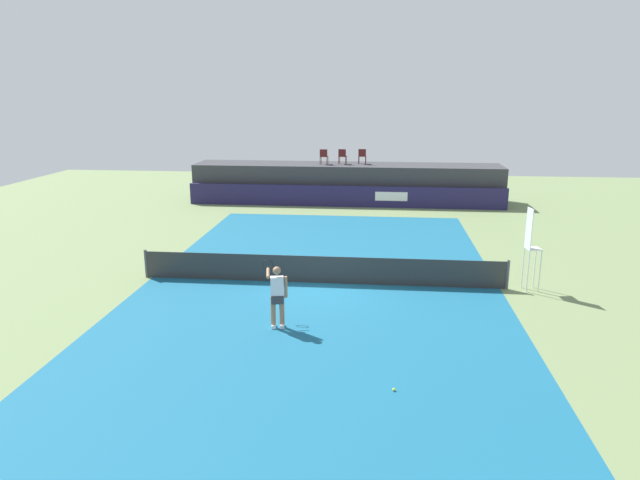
{
  "coord_description": "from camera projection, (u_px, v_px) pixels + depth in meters",
  "views": [
    {
      "loc": [
        1.87,
        -18.67,
        6.39
      ],
      "look_at": [
        -0.25,
        2.0,
        1.0
      ],
      "focal_mm": 32.35,
      "sensor_mm": 36.0,
      "label": 1
    }
  ],
  "objects": [
    {
      "name": "tennis_ball",
      "position": [
        394.0,
        389.0,
        12.64
      ],
      "size": [
        0.07,
        0.07,
        0.07
      ],
      "primitive_type": "sphere",
      "color": "#D8EA33",
      "rests_on": "court_inner"
    },
    {
      "name": "ground_plane",
      "position": [
        329.0,
        258.0,
        22.66
      ],
      "size": [
        48.0,
        48.0,
        0.0
      ],
      "primitive_type": "plane",
      "color": "#6B7F51"
    },
    {
      "name": "spectator_chair_left",
      "position": [
        342.0,
        156.0,
        33.83
      ],
      "size": [
        0.48,
        0.48,
        0.89
      ],
      "color": "#561919",
      "rests_on": "spectator_platform"
    },
    {
      "name": "spectator_platform",
      "position": [
        347.0,
        183.0,
        34.23
      ],
      "size": [
        18.0,
        2.8,
        2.2
      ],
      "primitive_type": "cube",
      "color": "#38383D",
      "rests_on": "ground"
    },
    {
      "name": "umpire_chair",
      "position": [
        531.0,
        244.0,
        18.68
      ],
      "size": [
        0.51,
        0.51,
        2.76
      ],
      "color": "white",
      "rests_on": "ground"
    },
    {
      "name": "tennis_net",
      "position": [
        321.0,
        270.0,
        19.65
      ],
      "size": [
        12.4,
        0.02,
        0.95
      ],
      "primitive_type": "cube",
      "color": "#2D2D2D",
      "rests_on": "ground"
    },
    {
      "name": "spectator_chair_center",
      "position": [
        362.0,
        156.0,
        33.9
      ],
      "size": [
        0.45,
        0.45,
        0.89
      ],
      "color": "#561919",
      "rests_on": "spectator_platform"
    },
    {
      "name": "net_post_far",
      "position": [
        508.0,
        275.0,
        19.04
      ],
      "size": [
        0.1,
        0.1,
        1.0
      ],
      "primitive_type": "cylinder",
      "color": "#4C4C51",
      "rests_on": "ground"
    },
    {
      "name": "court_inner",
      "position": [
        321.0,
        283.0,
        19.77
      ],
      "size": [
        12.0,
        22.0,
        0.0
      ],
      "primitive_type": "cube",
      "color": "#16597A",
      "rests_on": "ground"
    },
    {
      "name": "tennis_player",
      "position": [
        277.0,
        294.0,
        15.85
      ],
      "size": [
        0.85,
        1.12,
        1.77
      ],
      "color": "white",
      "rests_on": "court_inner"
    },
    {
      "name": "sponsor_wall",
      "position": [
        345.0,
        196.0,
        32.62
      ],
      "size": [
        18.0,
        0.22,
        1.2
      ],
      "color": "#231E4C",
      "rests_on": "ground"
    },
    {
      "name": "spectator_chair_far_left",
      "position": [
        324.0,
        156.0,
        33.75
      ],
      "size": [
        0.46,
        0.46,
        0.89
      ],
      "color": "#561919",
      "rests_on": "spectator_platform"
    },
    {
      "name": "net_post_near",
      "position": [
        146.0,
        264.0,
        20.26
      ],
      "size": [
        0.1,
        0.1,
        1.0
      ],
      "primitive_type": "cylinder",
      "color": "#4C4C51",
      "rests_on": "ground"
    }
  ]
}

